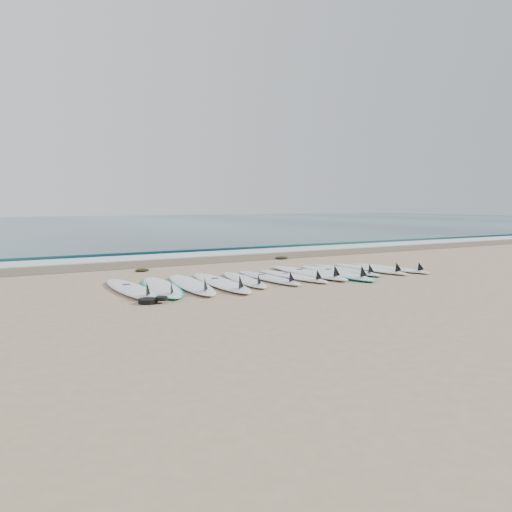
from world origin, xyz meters
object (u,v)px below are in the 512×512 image
surfboard_0 (132,289)px  surfboard_11 (393,268)px  leash_coil (151,300)px  surfboard_6 (294,276)px

surfboard_0 → surfboard_11: surfboard_0 is taller
leash_coil → surfboard_11: bearing=9.3°
surfboard_6 → leash_coil: 3.82m
surfboard_0 → surfboard_11: (6.51, -0.16, -0.01)m
surfboard_6 → leash_coil: (-3.64, -1.16, -0.00)m
surfboard_11 → leash_coil: surfboard_11 is taller
surfboard_6 → surfboard_11: surfboard_6 is taller
surfboard_6 → surfboard_0: bearing=173.8°
surfboard_0 → leash_coil: (-0.02, -1.23, -0.01)m
leash_coil → surfboard_0: bearing=88.9°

